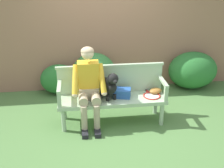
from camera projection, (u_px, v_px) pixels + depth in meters
The scene contains 14 objects.
ground_plane at pixel (112, 121), 4.94m from camera, with size 40.00×40.00×0.00m, color #4C753D.
brick_garden_fence at pixel (102, 34), 5.92m from camera, with size 8.00×0.30×2.26m, color #936651.
hedge_bush_mid_left at pixel (193, 70), 6.08m from camera, with size 1.03×0.77×0.79m, color #286B2D.
hedge_bush_far_left at pixel (94, 73), 5.86m from camera, with size 0.89×0.75×0.84m, color #337538.
hedge_bush_mid_right at pixel (59, 79), 5.85m from camera, with size 0.74×0.51×0.62m, color #286B2D.
garden_bench at pixel (112, 101), 4.78m from camera, with size 1.77×0.51×0.45m.
bench_backrest at pixel (110, 78), 4.86m from camera, with size 1.81×0.06×0.50m.
bench_armrest_left_end at pixel (59, 92), 4.50m from camera, with size 0.06×0.51×0.28m.
bench_armrest_right_end at pixel (164, 86), 4.69m from camera, with size 0.06×0.51×0.28m.
person_seated at pixel (89, 84), 4.59m from camera, with size 0.56×0.66×1.32m.
dog_on_bench at pixel (110, 85), 4.63m from camera, with size 0.33×0.48×0.48m.
tennis_racket at pixel (151, 95), 4.83m from camera, with size 0.34×0.58×0.03m.
baseball_glove at pixel (156, 91), 4.90m from camera, with size 0.22×0.17×0.09m, color #9E6B2D.
sports_bag at pixel (122, 93), 4.77m from camera, with size 0.28×0.20×0.14m, color #2856A3.
Camera 1 is at (-0.53, -4.22, 2.59)m, focal length 46.10 mm.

